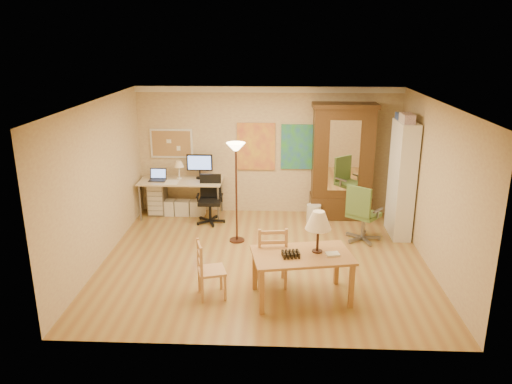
{
  "coord_description": "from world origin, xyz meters",
  "views": [
    {
      "loc": [
        0.21,
        -7.84,
        3.7
      ],
      "look_at": [
        -0.15,
        0.3,
        1.13
      ],
      "focal_mm": 35.0,
      "sensor_mm": 36.0,
      "label": 1
    }
  ],
  "objects_px": {
    "dining_table": "(308,245)",
    "computer_desk": "(183,194)",
    "armoire": "(342,169)",
    "office_chair_green": "(362,226)",
    "bookshelf": "(402,180)",
    "office_chair_black": "(210,210)"
  },
  "relations": [
    {
      "from": "dining_table",
      "to": "office_chair_black",
      "type": "bearing_deg",
      "value": 121.18
    },
    {
      "from": "dining_table",
      "to": "armoire",
      "type": "bearing_deg",
      "value": 75.82
    },
    {
      "from": "computer_desk",
      "to": "office_chair_black",
      "type": "relative_size",
      "value": 1.76
    },
    {
      "from": "office_chair_black",
      "to": "office_chair_green",
      "type": "xyz_separation_m",
      "value": [
        2.96,
        -0.84,
        0.03
      ]
    },
    {
      "from": "office_chair_green",
      "to": "bookshelf",
      "type": "height_order",
      "value": "bookshelf"
    },
    {
      "from": "computer_desk",
      "to": "office_chair_black",
      "type": "height_order",
      "value": "computer_desk"
    },
    {
      "from": "dining_table",
      "to": "computer_desk",
      "type": "height_order",
      "value": "dining_table"
    },
    {
      "from": "armoire",
      "to": "office_chair_black",
      "type": "bearing_deg",
      "value": -169.99
    },
    {
      "from": "dining_table",
      "to": "office_chair_black",
      "type": "height_order",
      "value": "dining_table"
    },
    {
      "from": "office_chair_black",
      "to": "armoire",
      "type": "distance_m",
      "value": 2.85
    },
    {
      "from": "computer_desk",
      "to": "office_chair_green",
      "type": "bearing_deg",
      "value": -19.08
    },
    {
      "from": "office_chair_black",
      "to": "bookshelf",
      "type": "distance_m",
      "value": 3.83
    },
    {
      "from": "office_chair_black",
      "to": "bookshelf",
      "type": "height_order",
      "value": "bookshelf"
    },
    {
      "from": "office_chair_black",
      "to": "dining_table",
      "type": "bearing_deg",
      "value": -58.82
    },
    {
      "from": "dining_table",
      "to": "office_chair_black",
      "type": "distance_m",
      "value": 3.56
    },
    {
      "from": "armoire",
      "to": "bookshelf",
      "type": "relative_size",
      "value": 1.09
    },
    {
      "from": "dining_table",
      "to": "bookshelf",
      "type": "height_order",
      "value": "bookshelf"
    },
    {
      "from": "office_chair_black",
      "to": "bookshelf",
      "type": "relative_size",
      "value": 0.45
    },
    {
      "from": "computer_desk",
      "to": "armoire",
      "type": "bearing_deg",
      "value": 1.37
    },
    {
      "from": "computer_desk",
      "to": "armoire",
      "type": "relative_size",
      "value": 0.72
    },
    {
      "from": "dining_table",
      "to": "office_chair_black",
      "type": "relative_size",
      "value": 1.56
    },
    {
      "from": "dining_table",
      "to": "armoire",
      "type": "xyz_separation_m",
      "value": [
        0.88,
        3.48,
        0.21
      ]
    }
  ]
}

